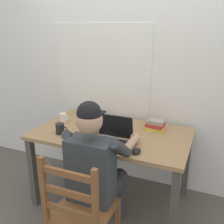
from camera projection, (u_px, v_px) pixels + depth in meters
The scene contains 13 objects.
ground_plane at pixel (112, 198), 2.67m from camera, with size 8.00×8.00×0.00m, color #56514C.
back_wall at pixel (129, 67), 2.68m from camera, with size 6.00×0.08×2.60m.
desk at pixel (112, 141), 2.45m from camera, with size 1.45×0.83×0.75m.
seated_person at pixel (97, 166), 1.99m from camera, with size 0.50×0.60×1.23m.
wooden_chair at pixel (80, 212), 1.82m from camera, with size 0.42×0.42×0.92m.
laptop at pixel (111, 137), 2.18m from camera, with size 0.33×0.28×0.23m.
computer_mouse at pixel (137, 151), 2.02m from camera, with size 0.06×0.10×0.03m, color black.
coffee_mug_white at pixel (63, 118), 2.65m from camera, with size 0.11×0.07×0.09m.
coffee_mug_dark at pixel (60, 129), 2.37m from camera, with size 0.12×0.08×0.10m.
book_stack_main at pixel (155, 125), 2.46m from camera, with size 0.18×0.15×0.10m.
book_stack_side at pixel (91, 118), 2.68m from camera, with size 0.20×0.16×0.08m.
paper_pile_near_laptop at pixel (111, 134), 2.35m from camera, with size 0.25×0.15×0.01m, color white.
landscape_photo_print at pixel (105, 128), 2.52m from camera, with size 0.13×0.09×0.00m, color teal.
Camera 1 is at (0.87, -2.06, 1.72)m, focal length 41.02 mm.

